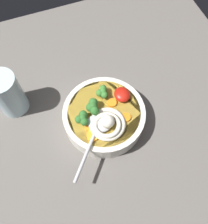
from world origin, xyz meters
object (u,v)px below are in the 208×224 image
soup_bowl (104,116)px  noodle_pile (107,124)px  soup_spoon (97,128)px  drinking_glass (8,94)px

soup_bowl → noodle_pile: size_ratio=2.15×
soup_spoon → drinking_glass: bearing=-92.1°
soup_bowl → noodle_pile: 5.39cm
noodle_pile → soup_spoon: bearing=-87.9°
drinking_glass → soup_spoon: bearing=47.2°
noodle_pile → drinking_glass: bearing=-128.6°
soup_bowl → soup_spoon: bearing=-40.7°
soup_spoon → noodle_pile: bearing=132.8°
soup_spoon → drinking_glass: (-16.70, -18.04, 0.28)cm
noodle_pile → soup_spoon: noodle_pile is taller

